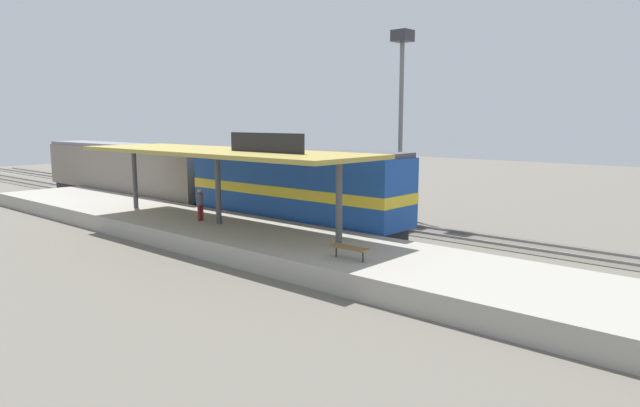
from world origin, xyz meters
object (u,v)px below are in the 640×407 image
platform_bench (349,248)px  freight_car (319,186)px  passenger_carriage_single (127,171)px  person_waiting (200,203)px  light_mast (401,84)px  locomotive (294,188)px

platform_bench → freight_car: (10.60, 10.93, 0.63)m
freight_car → passenger_carriage_single: bearing=106.2°
passenger_carriage_single → person_waiting: size_ratio=11.70×
platform_bench → passenger_carriage_single: passenger_carriage_single is taller
freight_car → light_mast: light_mast is taller
locomotive → person_waiting: (-4.66, 2.36, -0.56)m
person_waiting → locomotive: bearing=-26.8°
platform_bench → locomotive: (6.00, 8.79, 1.07)m
passenger_carriage_single → light_mast: size_ratio=1.71×
platform_bench → locomotive: bearing=55.7°
passenger_carriage_single → person_waiting: 16.33m
platform_bench → light_mast: size_ratio=0.15×
platform_bench → locomotive: size_ratio=0.12×
locomotive → light_mast: bearing=-13.7°
person_waiting → passenger_carriage_single: bearing=73.4°
platform_bench → person_waiting: 11.23m
passenger_carriage_single → freight_car: 16.51m
passenger_carriage_single → person_waiting: (-4.66, -15.64, -0.46)m
freight_car → light_mast: bearing=-51.7°
freight_car → person_waiting: bearing=178.7°
locomotive → person_waiting: bearing=153.2°
platform_bench → person_waiting: size_ratio=0.99×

